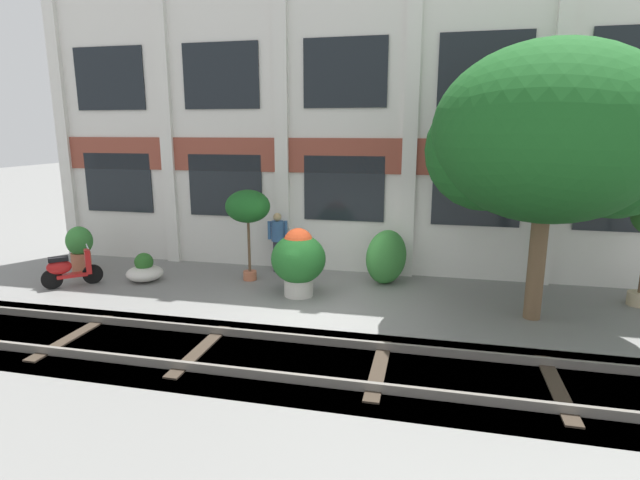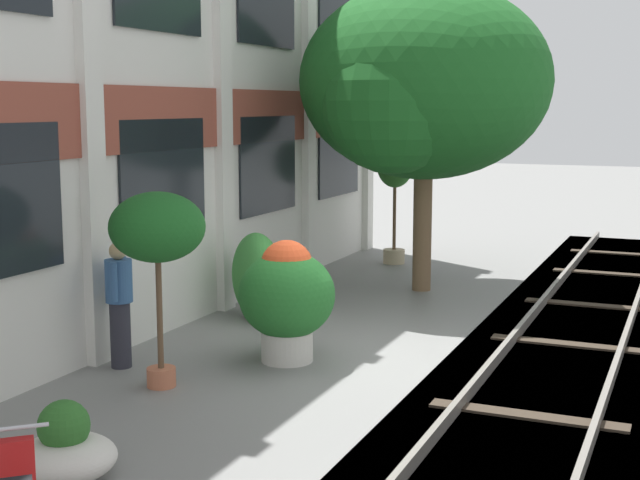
{
  "view_description": "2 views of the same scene",
  "coord_description": "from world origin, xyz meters",
  "px_view_note": "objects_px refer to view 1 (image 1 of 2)",
  "views": [
    {
      "loc": [
        2.3,
        -10.1,
        3.77
      ],
      "look_at": [
        -0.37,
        1.58,
        1.11
      ],
      "focal_mm": 28.0,
      "sensor_mm": 36.0,
      "label": 1
    },
    {
      "loc": [
        -10.78,
        -4.25,
        3.29
      ],
      "look_at": [
        1.44,
        0.96,
        1.28
      ],
      "focal_mm": 50.0,
      "sensor_mm": 36.0,
      "label": 2
    }
  ],
  "objects_px": {
    "broadleaf_tree": "(549,139)",
    "topiary_hedge": "(386,257)",
    "potted_plant_ribbed_drum": "(80,246)",
    "resident_by_doorway": "(278,240)",
    "potted_plant_tall_urn": "(248,208)",
    "potted_plant_wide_bowl": "(145,271)",
    "potted_plant_stone_basin": "(298,259)",
    "scooter_near_curb": "(69,269)"
  },
  "relations": [
    {
      "from": "broadleaf_tree",
      "to": "potted_plant_wide_bowl",
      "type": "xyz_separation_m",
      "value": [
        -9.14,
        0.54,
        -3.33
      ]
    },
    {
      "from": "potted_plant_stone_basin",
      "to": "potted_plant_ribbed_drum",
      "type": "bearing_deg",
      "value": 173.6
    },
    {
      "from": "potted_plant_wide_bowl",
      "to": "potted_plant_stone_basin",
      "type": "xyz_separation_m",
      "value": [
        4.12,
        -0.24,
        0.61
      ]
    },
    {
      "from": "potted_plant_wide_bowl",
      "to": "resident_by_doorway",
      "type": "height_order",
      "value": "resident_by_doorway"
    },
    {
      "from": "potted_plant_tall_urn",
      "to": "scooter_near_curb",
      "type": "height_order",
      "value": "potted_plant_tall_urn"
    },
    {
      "from": "potted_plant_ribbed_drum",
      "to": "broadleaf_tree",
      "type": "bearing_deg",
      "value": -5.12
    },
    {
      "from": "potted_plant_ribbed_drum",
      "to": "scooter_near_curb",
      "type": "distance_m",
      "value": 1.5
    },
    {
      "from": "scooter_near_curb",
      "to": "topiary_hedge",
      "type": "bearing_deg",
      "value": -27.64
    },
    {
      "from": "potted_plant_stone_basin",
      "to": "potted_plant_wide_bowl",
      "type": "bearing_deg",
      "value": 176.73
    },
    {
      "from": "resident_by_doorway",
      "to": "scooter_near_curb",
      "type": "bearing_deg",
      "value": -82.84
    },
    {
      "from": "scooter_near_curb",
      "to": "potted_plant_tall_urn",
      "type": "bearing_deg",
      "value": -22.18
    },
    {
      "from": "potted_plant_wide_bowl",
      "to": "potted_plant_ribbed_drum",
      "type": "bearing_deg",
      "value": 167.89
    },
    {
      "from": "potted_plant_wide_bowl",
      "to": "potted_plant_stone_basin",
      "type": "distance_m",
      "value": 4.17
    },
    {
      "from": "topiary_hedge",
      "to": "scooter_near_curb",
      "type": "bearing_deg",
      "value": -165.15
    },
    {
      "from": "resident_by_doorway",
      "to": "potted_plant_stone_basin",
      "type": "bearing_deg",
      "value": 9.72
    },
    {
      "from": "potted_plant_ribbed_drum",
      "to": "topiary_hedge",
      "type": "bearing_deg",
      "value": 4.74
    },
    {
      "from": "potted_plant_tall_urn",
      "to": "potted_plant_stone_basin",
      "type": "xyz_separation_m",
      "value": [
        1.54,
        -0.91,
        -0.97
      ]
    },
    {
      "from": "broadleaf_tree",
      "to": "potted_plant_wide_bowl",
      "type": "height_order",
      "value": "broadleaf_tree"
    },
    {
      "from": "broadleaf_tree",
      "to": "topiary_hedge",
      "type": "bearing_deg",
      "value": 151.58
    },
    {
      "from": "potted_plant_tall_urn",
      "to": "topiary_hedge",
      "type": "height_order",
      "value": "potted_plant_tall_urn"
    },
    {
      "from": "scooter_near_curb",
      "to": "potted_plant_stone_basin",
      "type": "bearing_deg",
      "value": -36.4
    },
    {
      "from": "potted_plant_ribbed_drum",
      "to": "potted_plant_wide_bowl",
      "type": "relative_size",
      "value": 1.33
    },
    {
      "from": "potted_plant_tall_urn",
      "to": "topiary_hedge",
      "type": "distance_m",
      "value": 3.65
    },
    {
      "from": "scooter_near_curb",
      "to": "potted_plant_wide_bowl",
      "type": "bearing_deg",
      "value": -13.68
    },
    {
      "from": "potted_plant_stone_basin",
      "to": "scooter_near_curb",
      "type": "relative_size",
      "value": 1.47
    },
    {
      "from": "potted_plant_ribbed_drum",
      "to": "resident_by_doorway",
      "type": "bearing_deg",
      "value": 11.91
    },
    {
      "from": "potted_plant_tall_urn",
      "to": "potted_plant_wide_bowl",
      "type": "distance_m",
      "value": 3.1
    },
    {
      "from": "broadleaf_tree",
      "to": "potted_plant_tall_urn",
      "type": "height_order",
      "value": "broadleaf_tree"
    },
    {
      "from": "broadleaf_tree",
      "to": "potted_plant_ribbed_drum",
      "type": "bearing_deg",
      "value": 174.88
    },
    {
      "from": "broadleaf_tree",
      "to": "scooter_near_curb",
      "type": "bearing_deg",
      "value": -178.41
    },
    {
      "from": "broadleaf_tree",
      "to": "topiary_hedge",
      "type": "height_order",
      "value": "broadleaf_tree"
    },
    {
      "from": "potted_plant_tall_urn",
      "to": "topiary_hedge",
      "type": "bearing_deg",
      "value": 7.94
    },
    {
      "from": "potted_plant_tall_urn",
      "to": "resident_by_doorway",
      "type": "relative_size",
      "value": 1.44
    },
    {
      "from": "broadleaf_tree",
      "to": "resident_by_doorway",
      "type": "distance_m",
      "value": 7.0
    },
    {
      "from": "resident_by_doorway",
      "to": "potted_plant_wide_bowl",
      "type": "bearing_deg",
      "value": -83.29
    },
    {
      "from": "potted_plant_ribbed_drum",
      "to": "potted_plant_wide_bowl",
      "type": "height_order",
      "value": "potted_plant_ribbed_drum"
    },
    {
      "from": "potted_plant_stone_basin",
      "to": "topiary_hedge",
      "type": "distance_m",
      "value": 2.35
    },
    {
      "from": "resident_by_doorway",
      "to": "broadleaf_tree",
      "type": "bearing_deg",
      "value": 49.98
    },
    {
      "from": "potted_plant_ribbed_drum",
      "to": "potted_plant_stone_basin",
      "type": "distance_m",
      "value": 6.38
    },
    {
      "from": "scooter_near_curb",
      "to": "resident_by_doorway",
      "type": "xyz_separation_m",
      "value": [
        4.57,
        2.42,
        0.42
      ]
    },
    {
      "from": "potted_plant_ribbed_drum",
      "to": "potted_plant_stone_basin",
      "type": "xyz_separation_m",
      "value": [
        6.33,
        -0.71,
        0.2
      ]
    },
    {
      "from": "potted_plant_ribbed_drum",
      "to": "scooter_near_curb",
      "type": "relative_size",
      "value": 1.13
    }
  ]
}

